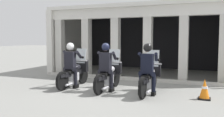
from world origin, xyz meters
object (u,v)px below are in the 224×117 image
(motorcycle_center, at_px, (109,75))
(motorcycle_right, at_px, (150,77))
(police_officer_left, at_px, (71,61))
(motorcycle_left, at_px, (75,72))
(traffic_cone_flank, at_px, (205,89))
(police_officer_center, at_px, (106,63))
(police_officer_right, at_px, (147,65))

(motorcycle_center, xyz_separation_m, motorcycle_right, (1.38, 0.01, 0.00))
(police_officer_left, height_order, motorcycle_right, police_officer_left)
(motorcycle_left, height_order, motorcycle_center, same)
(motorcycle_center, relative_size, traffic_cone_flank, 3.46)
(police_officer_left, xyz_separation_m, police_officer_center, (1.38, -0.08, 0.00))
(traffic_cone_flank, bearing_deg, motorcycle_left, 176.42)
(police_officer_left, distance_m, police_officer_right, 2.76)
(motorcycle_right, bearing_deg, motorcycle_center, -179.67)
(motorcycle_center, relative_size, motorcycle_right, 1.00)
(motorcycle_center, relative_size, police_officer_right, 1.29)
(motorcycle_center, xyz_separation_m, police_officer_center, (-0.00, -0.28, 0.44))
(motorcycle_right, bearing_deg, police_officer_center, -168.07)
(motorcycle_center, bearing_deg, motorcycle_left, -177.63)
(police_officer_center, bearing_deg, motorcycle_right, 17.51)
(motorcycle_left, relative_size, traffic_cone_flank, 3.46)
(police_officer_center, xyz_separation_m, motorcycle_right, (1.38, 0.29, -0.44))
(motorcycle_left, height_order, police_officer_right, police_officer_right)
(motorcycle_left, distance_m, motorcycle_right, 2.76)
(motorcycle_center, distance_m, police_officer_center, 0.52)
(police_officer_left, relative_size, motorcycle_right, 0.78)
(police_officer_right, bearing_deg, police_officer_left, 178.56)
(motorcycle_center, height_order, motorcycle_right, same)
(motorcycle_right, bearing_deg, motorcycle_left, 178.56)
(motorcycle_center, bearing_deg, motorcycle_right, 5.91)
(motorcycle_left, bearing_deg, police_officer_right, 0.98)
(police_officer_center, relative_size, police_officer_right, 1.00)
(police_officer_left, bearing_deg, police_officer_right, 6.83)
(motorcycle_center, bearing_deg, traffic_cone_flank, 1.97)
(motorcycle_left, xyz_separation_m, motorcycle_center, (1.38, -0.08, 0.00))
(police_officer_right, distance_m, traffic_cone_flank, 1.77)
(police_officer_center, relative_size, traffic_cone_flank, 2.69)
(police_officer_left, distance_m, motorcycle_right, 2.80)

